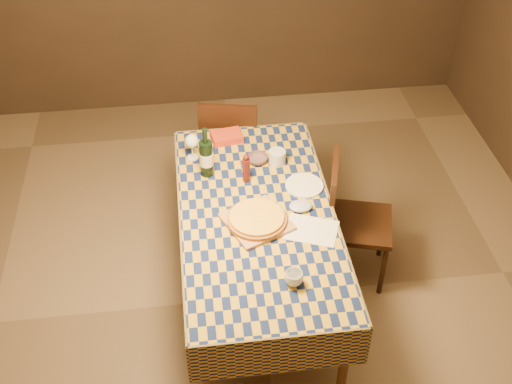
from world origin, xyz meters
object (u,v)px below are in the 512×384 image
at_px(chair_far, 230,143).
at_px(wine_bottle, 206,158).
at_px(cutting_board, 257,222).
at_px(pizza, 257,218).
at_px(dining_table, 257,223).
at_px(white_plate, 304,186).
at_px(chair_right, 348,215).
at_px(bowl, 257,159).

bearing_deg(chair_far, wine_bottle, -107.42).
distance_m(cutting_board, pizza, 0.03).
bearing_deg(chair_far, dining_table, -86.54).
bearing_deg(wine_bottle, dining_table, -57.10).
xyz_separation_m(pizza, chair_far, (-0.05, 1.16, -0.29)).
bearing_deg(cutting_board, white_plate, 41.10).
distance_m(dining_table, chair_far, 1.09).
bearing_deg(white_plate, cutting_board, -138.90).
distance_m(wine_bottle, chair_right, 1.01).
distance_m(white_plate, chair_far, 0.98).
relative_size(bowl, white_plate, 0.58).
distance_m(bowl, wine_bottle, 0.37).
height_order(white_plate, chair_right, chair_right).
bearing_deg(pizza, white_plate, 41.10).
distance_m(dining_table, chair_right, 0.68).
relative_size(wine_bottle, chair_right, 0.38).
distance_m(wine_bottle, white_plate, 0.65).
bearing_deg(white_plate, wine_bottle, 161.23).
bearing_deg(chair_right, bowl, 150.12).
bearing_deg(bowl, chair_right, -29.88).
xyz_separation_m(dining_table, pizza, (-0.01, -0.08, 0.11)).
xyz_separation_m(cutting_board, white_plate, (0.34, 0.30, -0.00)).
distance_m(pizza, chair_far, 1.20).
relative_size(dining_table, chair_far, 1.98).
bearing_deg(white_plate, bowl, 132.35).
height_order(wine_bottle, chair_far, wine_bottle).
relative_size(pizza, wine_bottle, 1.17).
height_order(dining_table, white_plate, white_plate).
distance_m(dining_table, bowl, 0.52).
bearing_deg(dining_table, wine_bottle, 122.90).
relative_size(pizza, chair_far, 0.44).
height_order(white_plate, chair_far, chair_far).
bearing_deg(pizza, wine_bottle, 117.39).
bearing_deg(wine_bottle, chair_right, -14.88).
height_order(cutting_board, white_plate, cutting_board).
height_order(bowl, chair_far, chair_far).
bearing_deg(cutting_board, chair_far, 92.64).
bearing_deg(chair_far, chair_right, -52.26).
distance_m(dining_table, cutting_board, 0.12).
height_order(bowl, wine_bottle, wine_bottle).
bearing_deg(bowl, pizza, -97.62).
bearing_deg(pizza, dining_table, 81.84).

